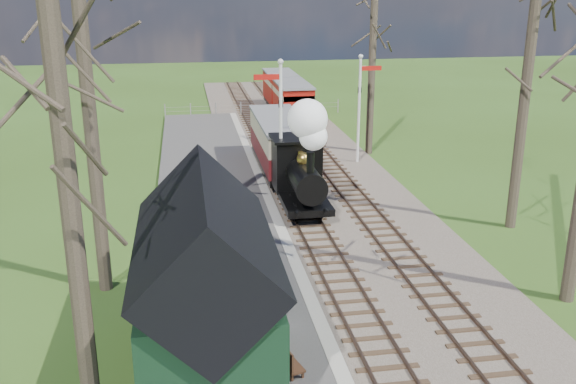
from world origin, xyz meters
name	(u,v)px	position (x,y,z in m)	size (l,w,h in m)	color
distant_hills	(239,201)	(1.40, 64.38, -16.21)	(114.40, 48.00, 22.02)	#385B23
ballast_bed	(302,165)	(1.30, 22.00, 0.05)	(8.00, 60.00, 0.10)	brown
track_near	(277,165)	(0.00, 22.00, 0.10)	(1.60, 60.00, 0.15)	brown
track_far	(326,163)	(2.60, 22.00, 0.10)	(1.60, 60.00, 0.15)	brown
platform	(219,223)	(-3.50, 14.00, 0.10)	(5.00, 44.00, 0.20)	#474442
coping_strip	(276,219)	(-1.20, 14.00, 0.10)	(0.40, 44.00, 0.21)	#B2AD9E
station_shed	(206,287)	(-4.30, 4.00, 2.27)	(3.25, 6.30, 4.78)	black
semaphore_near	(279,122)	(-0.77, 16.00, 3.62)	(1.22, 0.24, 6.22)	silver
semaphore_far	(361,101)	(4.37, 22.00, 3.35)	(1.22, 0.24, 5.72)	silver
bare_trees	(370,109)	(1.33, 10.10, 5.21)	(15.51, 22.39, 12.00)	#382D23
fence_line	(253,108)	(0.30, 36.00, 0.55)	(12.60, 0.08, 1.00)	slate
locomotive	(302,162)	(-0.01, 14.83, 2.22)	(1.94, 4.52, 4.84)	black
coach	(280,142)	(0.00, 20.89, 1.62)	(2.26, 7.75, 2.38)	black
red_carriage_a	(293,101)	(2.60, 32.50, 1.54)	(2.14, 5.29, 2.25)	black
red_carriage_b	(280,89)	(2.60, 38.00, 1.54)	(2.14, 5.29, 2.25)	black
sign_board	(282,309)	(-2.26, 5.52, 0.70)	(0.23, 0.69, 1.01)	#0D402C
bench	(284,356)	(-2.54, 3.48, 0.55)	(0.74, 1.34, 0.74)	#472A19
person	(260,320)	(-2.96, 4.82, 0.82)	(0.45, 0.30, 1.24)	#1A1D30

